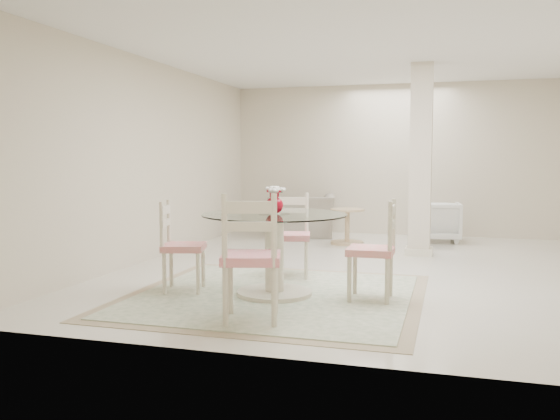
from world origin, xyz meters
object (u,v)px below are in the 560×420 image
(armchair_white, at_px, (438,221))
(side_table, at_px, (347,228))
(dining_chair_north, at_px, (291,228))
(dining_chair_south, at_px, (251,249))
(dining_table, at_px, (274,254))
(dining_chair_west, at_px, (177,239))
(column, at_px, (421,160))
(recliner_taupe, at_px, (302,216))
(red_vase, at_px, (274,200))
(dining_chair_east, at_px, (378,243))

(armchair_white, relative_size, side_table, 1.29)
(dining_chair_north, distance_m, dining_chair_south, 2.05)
(dining_table, xyz_separation_m, dining_chair_west, (-1.01, -0.10, 0.12))
(dining_chair_west, distance_m, armchair_white, 5.23)
(column, bearing_deg, recliner_taupe, 144.99)
(red_vase, bearing_deg, dining_chair_south, -84.39)
(dining_chair_east, xyz_separation_m, dining_chair_west, (-2.03, -0.18, -0.02))
(red_vase, xyz_separation_m, side_table, (0.08, 3.79, -0.70))
(dining_table, bearing_deg, armchair_white, 71.85)
(column, xyz_separation_m, dining_chair_west, (-2.27, -3.13, -0.80))
(red_vase, height_order, side_table, red_vase)
(dining_table, distance_m, recliner_taupe, 4.59)
(column, bearing_deg, side_table, 147.18)
(dining_chair_west, bearing_deg, recliner_taupe, -16.81)
(dining_chair_east, height_order, dining_chair_north, dining_chair_east)
(column, distance_m, side_table, 1.77)
(dining_chair_west, height_order, armchair_white, dining_chair_west)
(dining_chair_south, bearing_deg, dining_chair_east, -144.74)
(dining_chair_north, distance_m, dining_chair_west, 1.44)
(red_vase, relative_size, dining_chair_south, 0.23)
(dining_chair_north, relative_size, armchair_white, 1.46)
(column, bearing_deg, dining_table, -112.46)
(dining_chair_south, xyz_separation_m, side_table, (-0.02, 4.81, -0.37))
(recliner_taupe, relative_size, side_table, 1.99)
(column, height_order, dining_chair_north, column)
(dining_chair_south, height_order, side_table, dining_chair_south)
(side_table, bearing_deg, dining_table, -91.29)
(dining_chair_west, relative_size, dining_chair_south, 0.86)
(red_vase, distance_m, armchair_white, 4.78)
(dining_chair_north, bearing_deg, column, 43.12)
(column, bearing_deg, armchair_white, 81.44)
(dining_chair_south, relative_size, recliner_taupe, 1.06)
(dining_chair_north, xyz_separation_m, dining_chair_south, (0.20, -2.04, 0.07))
(red_vase, relative_size, armchair_white, 0.37)
(dining_chair_east, distance_m, side_table, 3.83)
(recliner_taupe, height_order, armchair_white, recliner_taupe)
(dining_chair_north, xyz_separation_m, dining_chair_west, (-0.92, -1.11, -0.02))
(dining_table, distance_m, dining_chair_south, 1.05)
(dining_chair_north, relative_size, side_table, 1.88)
(red_vase, height_order, dining_chair_west, red_vase)
(dining_chair_north, distance_m, armchair_white, 3.83)
(red_vase, bearing_deg, column, 67.56)
(red_vase, distance_m, dining_chair_north, 1.10)
(recliner_taupe, bearing_deg, dining_chair_west, 75.63)
(dining_chair_north, xyz_separation_m, armchair_white, (1.57, 3.49, -0.23))
(dining_chair_west, bearing_deg, armchair_white, -43.19)
(dining_table, distance_m, side_table, 3.79)
(armchair_white, bearing_deg, recliner_taupe, -5.80)
(recliner_taupe, bearing_deg, dining_chair_north, 89.81)
(dining_chair_south, bearing_deg, dining_table, -99.41)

